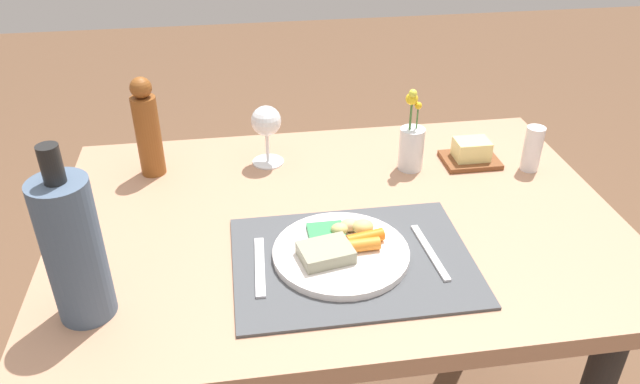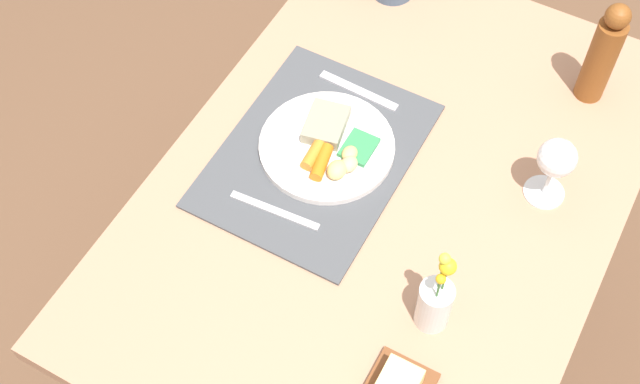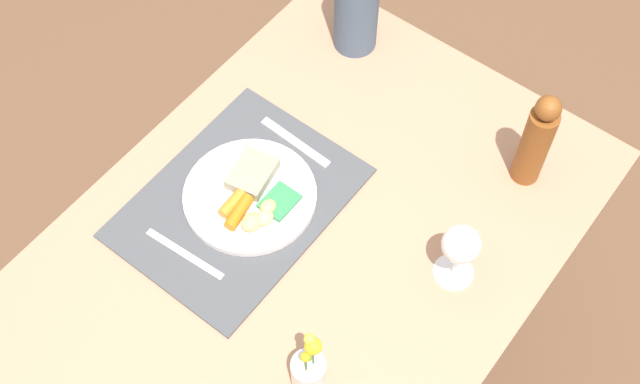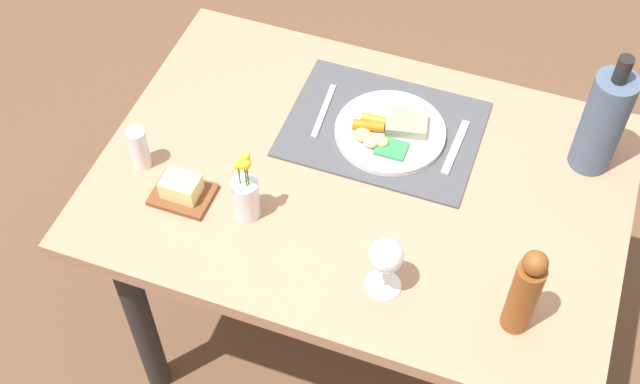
{
  "view_description": "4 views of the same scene",
  "coord_description": "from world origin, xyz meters",
  "px_view_note": "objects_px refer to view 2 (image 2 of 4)",
  "views": [
    {
      "loc": [
        -0.2,
        -1.04,
        1.47
      ],
      "look_at": [
        -0.03,
        0.05,
        0.78
      ],
      "focal_mm": 34.56,
      "sensor_mm": 36.0,
      "label": 1
    },
    {
      "loc": [
        0.83,
        0.31,
        2.07
      ],
      "look_at": [
        0.08,
        -0.1,
        0.78
      ],
      "focal_mm": 48.41,
      "sensor_mm": 36.0,
      "label": 2
    },
    {
      "loc": [
        0.56,
        0.48,
        2.14
      ],
      "look_at": [
        -0.06,
        -0.01,
        0.86
      ],
      "focal_mm": 47.54,
      "sensor_mm": 36.0,
      "label": 3
    },
    {
      "loc": [
        -0.32,
        1.15,
        2.22
      ],
      "look_at": [
        0.07,
        0.09,
        0.79
      ],
      "focal_mm": 47.83,
      "sensor_mm": 36.0,
      "label": 4
    }
  ],
  "objects_px": {
    "fork": "(359,91)",
    "pepper_mill": "(603,54)",
    "dinner_plate": "(328,145)",
    "wine_glass": "(556,160)",
    "knife": "(275,211)",
    "dining_table": "(385,219)",
    "flower_vase": "(435,302)"
  },
  "relations": [
    {
      "from": "dining_table",
      "to": "dinner_plate",
      "type": "distance_m",
      "value": 0.19
    },
    {
      "from": "dining_table",
      "to": "wine_glass",
      "type": "xyz_separation_m",
      "value": [
        -0.13,
        0.25,
        0.21
      ]
    },
    {
      "from": "dining_table",
      "to": "wine_glass",
      "type": "relative_size",
      "value": 8.01
    },
    {
      "from": "pepper_mill",
      "to": "dining_table",
      "type": "bearing_deg",
      "value": -31.95
    },
    {
      "from": "dinner_plate",
      "to": "wine_glass",
      "type": "height_order",
      "value": "wine_glass"
    },
    {
      "from": "dinner_plate",
      "to": "fork",
      "type": "relative_size",
      "value": 1.5
    },
    {
      "from": "fork",
      "to": "knife",
      "type": "bearing_deg",
      "value": 1.92
    },
    {
      "from": "fork",
      "to": "pepper_mill",
      "type": "height_order",
      "value": "pepper_mill"
    },
    {
      "from": "dinner_plate",
      "to": "fork",
      "type": "bearing_deg",
      "value": -174.74
    },
    {
      "from": "fork",
      "to": "pepper_mill",
      "type": "distance_m",
      "value": 0.47
    },
    {
      "from": "fork",
      "to": "flower_vase",
      "type": "xyz_separation_m",
      "value": [
        0.37,
        0.33,
        0.05
      ]
    },
    {
      "from": "dinner_plate",
      "to": "knife",
      "type": "relative_size",
      "value": 1.47
    },
    {
      "from": "dinner_plate",
      "to": "fork",
      "type": "distance_m",
      "value": 0.15
    },
    {
      "from": "fork",
      "to": "pepper_mill",
      "type": "xyz_separation_m",
      "value": [
        -0.22,
        0.4,
        0.1
      ]
    },
    {
      "from": "dining_table",
      "to": "knife",
      "type": "distance_m",
      "value": 0.25
    },
    {
      "from": "knife",
      "to": "pepper_mill",
      "type": "height_order",
      "value": "pepper_mill"
    },
    {
      "from": "dining_table",
      "to": "flower_vase",
      "type": "distance_m",
      "value": 0.32
    },
    {
      "from": "dinner_plate",
      "to": "wine_glass",
      "type": "xyz_separation_m",
      "value": [
        -0.11,
        0.39,
        0.08
      ]
    },
    {
      "from": "wine_glass",
      "to": "dinner_plate",
      "type": "bearing_deg",
      "value": -74.81
    },
    {
      "from": "dining_table",
      "to": "flower_vase",
      "type": "xyz_separation_m",
      "value": [
        0.2,
        0.18,
        0.17
      ]
    },
    {
      "from": "fork",
      "to": "flower_vase",
      "type": "height_order",
      "value": "flower_vase"
    },
    {
      "from": "dining_table",
      "to": "pepper_mill",
      "type": "relative_size",
      "value": 4.96
    },
    {
      "from": "dining_table",
      "to": "wine_glass",
      "type": "height_order",
      "value": "wine_glass"
    },
    {
      "from": "pepper_mill",
      "to": "fork",
      "type": "bearing_deg",
      "value": -61.09
    },
    {
      "from": "fork",
      "to": "knife",
      "type": "xyz_separation_m",
      "value": [
        0.32,
        -0.0,
        0.0
      ]
    },
    {
      "from": "knife",
      "to": "wine_glass",
      "type": "distance_m",
      "value": 0.5
    },
    {
      "from": "fork",
      "to": "flower_vase",
      "type": "distance_m",
      "value": 0.5
    },
    {
      "from": "knife",
      "to": "dinner_plate",
      "type": "bearing_deg",
      "value": 169.65
    },
    {
      "from": "dining_table",
      "to": "fork",
      "type": "bearing_deg",
      "value": -138.58
    },
    {
      "from": "knife",
      "to": "wine_glass",
      "type": "height_order",
      "value": "wine_glass"
    },
    {
      "from": "fork",
      "to": "wine_glass",
      "type": "distance_m",
      "value": 0.42
    },
    {
      "from": "dining_table",
      "to": "knife",
      "type": "height_order",
      "value": "knife"
    }
  ]
}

